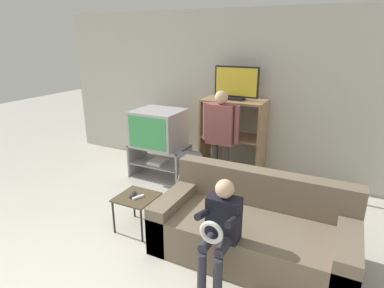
# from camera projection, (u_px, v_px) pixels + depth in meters

# --- Properties ---
(wall_back) EXTENTS (6.40, 0.06, 2.60)m
(wall_back) POSITION_uv_depth(u_px,v_px,m) (230.00, 94.00, 5.19)
(wall_back) COLOR beige
(wall_back) RESTS_ON ground_plane
(tv_stand) EXTENTS (0.91, 0.52, 0.54)m
(tv_stand) POSITION_uv_depth(u_px,v_px,m) (160.00, 161.00, 5.20)
(tv_stand) COLOR #939399
(tv_stand) RESTS_ON ground_plane
(television_main) EXTENTS (0.73, 0.67, 0.57)m
(television_main) POSITION_uv_depth(u_px,v_px,m) (159.00, 128.00, 5.02)
(television_main) COLOR #B2B2B7
(television_main) RESTS_ON tv_stand
(media_shelf) EXTENTS (0.95, 0.51, 1.29)m
(media_shelf) POSITION_uv_depth(u_px,v_px,m) (233.00, 139.00, 5.03)
(media_shelf) COLOR #9E7A51
(media_shelf) RESTS_ON ground_plane
(television_flat) EXTENTS (0.68, 0.20, 0.49)m
(television_flat) POSITION_uv_depth(u_px,v_px,m) (236.00, 84.00, 4.74)
(television_flat) COLOR black
(television_flat) RESTS_ON media_shelf
(folding_stool) EXTENTS (0.39, 0.44, 0.67)m
(folding_stool) POSITION_uv_depth(u_px,v_px,m) (190.00, 164.00, 4.38)
(folding_stool) COLOR #99999E
(folding_stool) RESTS_ON ground_plane
(snack_table) EXTENTS (0.44, 0.44, 0.42)m
(snack_table) POSITION_uv_depth(u_px,v_px,m) (137.00, 201.00, 3.73)
(snack_table) COLOR brown
(snack_table) RESTS_ON ground_plane
(remote_control_black) EXTENTS (0.08, 0.15, 0.02)m
(remote_control_black) POSITION_uv_depth(u_px,v_px,m) (133.00, 195.00, 3.73)
(remote_control_black) COLOR #232328
(remote_control_black) RESTS_ON snack_table
(remote_control_white) EXTENTS (0.09, 0.15, 0.02)m
(remote_control_white) POSITION_uv_depth(u_px,v_px,m) (138.00, 197.00, 3.68)
(remote_control_white) COLOR silver
(remote_control_white) RESTS_ON snack_table
(couch) EXTENTS (1.98, 0.94, 0.82)m
(couch) POSITION_uv_depth(u_px,v_px,m) (253.00, 230.00, 3.33)
(couch) COLOR #756651
(couch) RESTS_ON ground_plane
(person_standing_adult) EXTENTS (0.53, 0.20, 1.50)m
(person_standing_adult) POSITION_uv_depth(u_px,v_px,m) (220.00, 133.00, 4.48)
(person_standing_adult) COLOR #3D3833
(person_standing_adult) RESTS_ON ground_plane
(person_seated_child) EXTENTS (0.33, 0.43, 1.01)m
(person_seated_child) POSITION_uv_depth(u_px,v_px,m) (220.00, 226.00, 2.84)
(person_seated_child) COLOR #2D2D38
(person_seated_child) RESTS_ON ground_plane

